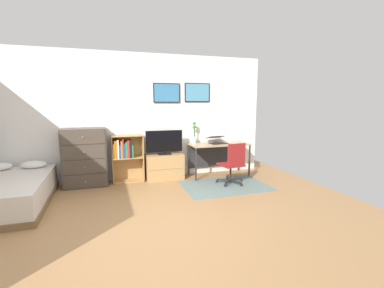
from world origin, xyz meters
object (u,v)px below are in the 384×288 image
television (164,143)px  laptop (217,140)px  computer_mouse (230,143)px  bamboo_vase (194,134)px  bed (4,193)px  bookshelf (125,154)px  desk (218,149)px  dresser (85,157)px  tv_stand (164,167)px  office_chair (233,163)px

television → laptop: (1.23, -0.00, -0.00)m
computer_mouse → bamboo_vase: size_ratio=0.21×
bed → bamboo_vase: (3.49, 0.89, 0.73)m
bookshelf → television: 0.85m
laptop → desk: bearing=25.2°
dresser → laptop: size_ratio=2.59×
bed → tv_stand: 2.88m
bed → computer_mouse: computer_mouse is taller
dresser → bamboo_vase: 2.36m
dresser → desk: 2.85m
desk → tv_stand: bearing=179.5°
bed → dresser: 1.45m
dresser → desk: dresser is taller
dresser → tv_stand: size_ratio=1.45×
bookshelf → television: (0.82, -0.07, 0.22)m
bamboo_vase → bookshelf: bearing=-178.2°
bookshelf → computer_mouse: size_ratio=9.50×
office_chair → laptop: 0.88m
office_chair → computer_mouse: bearing=62.2°
dresser → laptop: (2.83, -0.01, 0.22)m
bamboo_vase → tv_stand: bearing=-172.3°
dresser → desk: (2.85, 0.01, 0.02)m
desk → bamboo_vase: 0.65m
bookshelf → computer_mouse: bearing=-4.6°
tv_stand → desk: size_ratio=0.60×
dresser → tv_stand: dresser is taller
bookshelf → office_chair: bearing=-23.2°
bookshelf → bamboo_vase: bearing=1.8°
tv_stand → laptop: bearing=-1.2°
desk → computer_mouse: (0.25, -0.13, 0.15)m
bed → bookshelf: size_ratio=2.03×
office_chair → computer_mouse: size_ratio=8.27×
bed → tv_stand: (2.77, 0.79, 0.04)m
office_chair → laptop: (-0.02, 0.81, 0.35)m
bamboo_vase → television: bearing=-170.5°
television → dresser: bearing=179.7°
laptop → bamboo_vase: bearing=159.9°
desk → bamboo_vase: (-0.53, 0.11, 0.36)m
television → computer_mouse: 1.51m
television → office_chair: 1.52m
laptop → bamboo_vase: (-0.51, 0.12, 0.16)m
bed → dresser: size_ratio=1.72×
bookshelf → laptop: bookshelf is taller
dresser → bamboo_vase: bearing=2.8°
television → computer_mouse: (1.50, -0.12, -0.05)m
dresser → tv_stand: bearing=0.5°
bookshelf → bamboo_vase: (1.54, 0.05, 0.37)m
office_chair → tv_stand: bearing=138.8°
bed → bamboo_vase: bearing=13.8°
dresser → tv_stand: 1.63m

